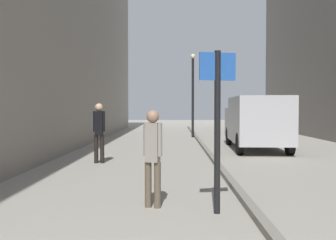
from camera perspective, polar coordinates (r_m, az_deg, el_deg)
The scene contains 7 objects.
ground_plane at distance 13.56m, azimuth -0.49°, elevation -5.36°, with size 80.00×80.00×0.00m, color gray.
kerb_strip at distance 13.61m, azimuth 6.20°, elevation -5.09°, with size 0.16×40.00×0.12m, color slate.
pedestrian_main_foreground at distance 12.03m, azimuth -10.08°, elevation -1.26°, with size 0.36×0.24×1.83m.
pedestrian_mid_block at distance 6.59m, azimuth -2.25°, elevation -4.64°, with size 0.32×0.23×1.65m.
delivery_van at distance 16.16m, azimuth 12.77°, elevation -0.14°, with size 2.19×5.52×2.12m.
street_sign_post at distance 6.23m, azimuth 7.26°, elevation 0.42°, with size 0.59×0.17×2.60m.
lamp_post at distance 22.25m, azimuth 3.66°, elevation 4.46°, with size 0.28×0.28×4.76m.
Camera 1 is at (0.31, -1.45, 1.70)m, focal length 41.53 mm.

